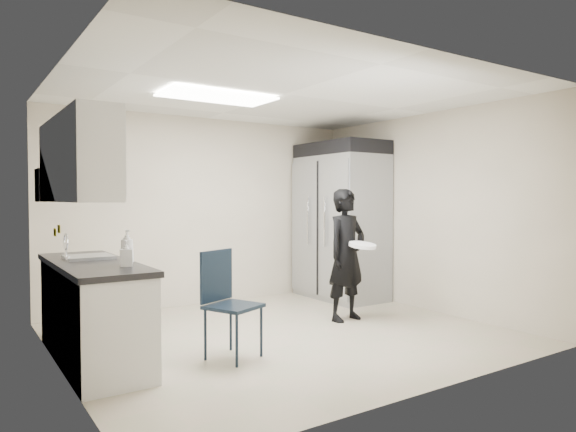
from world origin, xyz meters
TOP-DOWN VIEW (x-y plane):
  - floor at (0.00, 0.00)m, footprint 4.50×4.50m
  - ceiling at (0.00, 0.00)m, footprint 4.50×4.50m
  - back_wall at (0.00, 2.00)m, footprint 4.50×0.00m
  - left_wall at (-2.25, 0.00)m, footprint 0.00×4.00m
  - right_wall at (2.25, 0.00)m, footprint 0.00×4.00m
  - ceiling_panel at (-0.60, 0.40)m, footprint 1.20×0.60m
  - lower_counter at (-1.95, 0.20)m, footprint 0.60×1.90m
  - countertop at (-1.95, 0.20)m, footprint 0.64×1.95m
  - sink at (-1.93, 0.45)m, footprint 0.42×0.40m
  - faucet at (-2.13, 0.45)m, footprint 0.02×0.02m
  - upper_cabinets at (-2.08, 0.20)m, footprint 0.35×1.80m
  - towel_dispenser at (-2.14, 1.35)m, footprint 0.22×0.30m
  - notice_sticker_left at (-2.24, 0.10)m, footprint 0.00×0.12m
  - notice_sticker_right at (-2.24, 0.30)m, footprint 0.00×0.12m
  - commercial_fridge at (1.83, 1.27)m, footprint 0.80×1.35m
  - fridge_compressor at (1.83, 1.27)m, footprint 0.80×1.35m
  - folding_chair at (-0.85, -0.44)m, footprint 0.57×0.57m
  - man_tuxedo at (0.99, 0.14)m, footprint 0.63×0.46m
  - bucket_lid at (1.02, -0.11)m, footprint 0.36×0.36m
  - soap_bottle_a at (-1.75, -0.18)m, footprint 0.13×0.13m
  - soap_bottle_b at (-1.79, -0.30)m, footprint 0.12×0.12m

SIDE VIEW (x-z plane):
  - floor at x=0.00m, z-range 0.00..0.00m
  - lower_counter at x=-1.95m, z-range 0.00..0.86m
  - folding_chair at x=-0.85m, z-range 0.00..0.97m
  - man_tuxedo at x=0.99m, z-range 0.00..1.59m
  - sink at x=-1.93m, z-range 0.80..0.94m
  - countertop at x=-1.95m, z-range 0.86..0.91m
  - bucket_lid at x=1.02m, z-range 0.91..0.95m
  - faucet at x=-2.13m, z-range 0.90..1.14m
  - soap_bottle_b at x=-1.79m, z-range 0.91..1.13m
  - commercial_fridge at x=1.83m, z-range 0.00..2.10m
  - soap_bottle_a at x=-1.75m, z-range 0.91..1.21m
  - notice_sticker_right at x=-2.24m, z-range 1.15..1.21m
  - notice_sticker_left at x=-2.24m, z-range 1.19..1.25m
  - back_wall at x=0.00m, z-range -0.95..3.55m
  - left_wall at x=-2.25m, z-range -0.70..3.30m
  - right_wall at x=2.25m, z-range -0.70..3.30m
  - towel_dispenser at x=-2.14m, z-range 1.45..1.80m
  - upper_cabinets at x=-2.08m, z-range 1.45..2.20m
  - fridge_compressor at x=1.83m, z-range 2.10..2.30m
  - ceiling_panel at x=-0.60m, z-range 2.56..2.58m
  - ceiling at x=0.00m, z-range 2.60..2.60m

